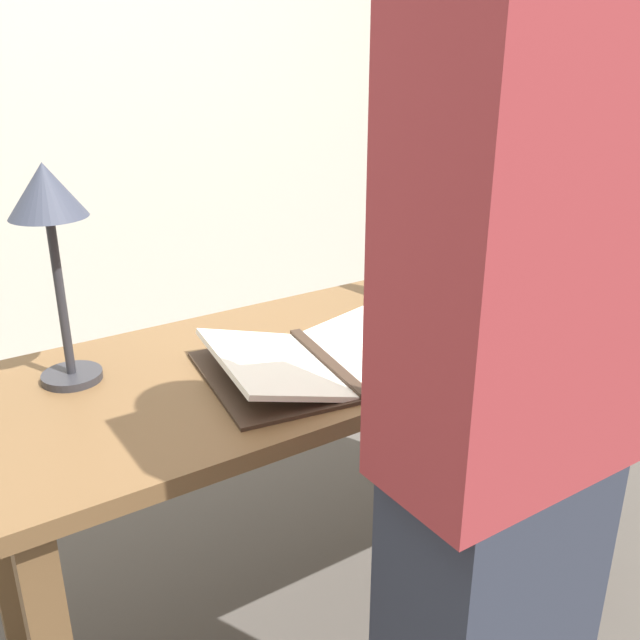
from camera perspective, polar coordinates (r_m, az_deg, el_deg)
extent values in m
plane|color=#47423D|center=(2.05, 0.20, -22.05)|extent=(12.00, 12.00, 0.00)
cube|color=beige|center=(3.17, -19.48, 18.52)|extent=(8.00, 0.06, 2.60)
cube|color=brown|center=(1.62, 0.24, -2.48)|extent=(1.50, 0.62, 0.03)
cube|color=brown|center=(2.09, 20.96, -10.06)|extent=(0.06, 0.06, 0.74)
cube|color=brown|center=(1.83, -24.22, -15.60)|extent=(0.06, 0.06, 0.74)
cube|color=brown|center=(2.37, 10.95, -4.91)|extent=(0.06, 0.06, 0.74)
cube|color=#38281E|center=(1.50, 0.56, -3.42)|extent=(0.08, 0.34, 0.02)
cube|color=#38281E|center=(1.46, -4.15, -4.55)|extent=(0.29, 0.39, 0.01)
cube|color=#38281E|center=(1.56, 4.95, -2.73)|extent=(0.29, 0.39, 0.01)
cube|color=white|center=(1.45, -3.81, -3.47)|extent=(0.27, 0.37, 0.06)
cube|color=white|center=(1.54, 4.66, -1.83)|extent=(0.27, 0.37, 0.06)
cube|color=slate|center=(2.01, 12.21, 3.02)|extent=(0.19, 0.24, 0.03)
cube|color=#1E284C|center=(2.00, 12.30, 4.14)|extent=(0.23, 0.27, 0.05)
cube|color=black|center=(1.98, 12.42, 5.53)|extent=(0.24, 0.31, 0.05)
cube|color=maroon|center=(1.97, 12.53, 6.86)|extent=(0.21, 0.23, 0.04)
cube|color=tan|center=(1.96, 12.64, 8.16)|extent=(0.18, 0.29, 0.05)
cube|color=#234C2D|center=(1.83, 8.51, 5.03)|extent=(0.07, 0.20, 0.26)
cylinder|color=#2D2D33|center=(1.53, -19.21, -4.26)|extent=(0.12, 0.12, 0.02)
cylinder|color=#2D2D33|center=(1.47, -20.01, 1.66)|extent=(0.02, 0.02, 0.32)
cone|color=#333847|center=(1.41, -21.12, 9.69)|extent=(0.15, 0.15, 0.10)
cylinder|color=#B74238|center=(1.68, 7.89, 0.74)|extent=(0.07, 0.07, 0.10)
torus|color=#B74238|center=(1.65, 7.04, 0.36)|extent=(0.06, 0.02, 0.06)
cube|color=#9E3338|center=(0.93, 16.54, 8.38)|extent=(0.36, 0.20, 0.74)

